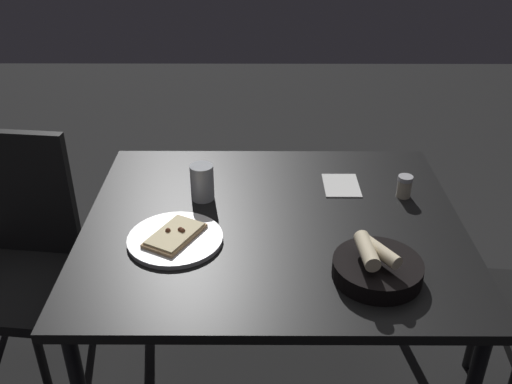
% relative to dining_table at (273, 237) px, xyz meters
% --- Properties ---
extents(dining_table, '(0.99, 1.16, 0.76)m').
position_rel_dining_table_xyz_m(dining_table, '(0.00, 0.00, 0.00)').
color(dining_table, black).
rests_on(dining_table, ground).
extents(pizza_plate, '(0.28, 0.28, 0.04)m').
position_rel_dining_table_xyz_m(pizza_plate, '(-0.11, 0.29, 0.07)').
color(pizza_plate, silver).
rests_on(pizza_plate, dining_table).
extents(bread_basket, '(0.24, 0.24, 0.12)m').
position_rel_dining_table_xyz_m(bread_basket, '(-0.27, -0.27, 0.09)').
color(bread_basket, black).
rests_on(bread_basket, dining_table).
extents(beer_glass, '(0.08, 0.08, 0.12)m').
position_rel_dining_table_xyz_m(beer_glass, '(0.14, 0.23, 0.12)').
color(beer_glass, silver).
rests_on(beer_glass, dining_table).
extents(pepper_shaker, '(0.05, 0.05, 0.08)m').
position_rel_dining_table_xyz_m(pepper_shaker, '(0.15, -0.43, 0.09)').
color(pepper_shaker, '#BFB299').
rests_on(pepper_shaker, dining_table).
extents(napkin, '(0.16, 0.12, 0.00)m').
position_rel_dining_table_xyz_m(napkin, '(0.22, -0.24, 0.06)').
color(napkin, white).
rests_on(napkin, dining_table).
extents(chair_near, '(0.49, 0.49, 0.92)m').
position_rel_dining_table_xyz_m(chair_near, '(0.19, 0.93, -0.18)').
color(chair_near, black).
rests_on(chair_near, ground).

